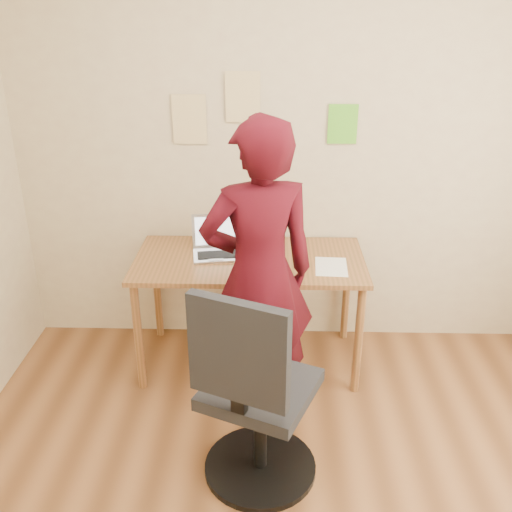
{
  "coord_description": "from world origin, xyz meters",
  "views": [
    {
      "loc": [
        -0.12,
        -1.78,
        2.18
      ],
      "look_at": [
        -0.19,
        0.95,
        0.95
      ],
      "focal_mm": 40.0,
      "sensor_mm": 36.0,
      "label": 1
    }
  ],
  "objects_px": {
    "laptop": "(218,246)",
    "person": "(259,275)",
    "desk": "(250,271)",
    "office_chair": "(254,404)",
    "phone": "(277,272)"
  },
  "relations": [
    {
      "from": "laptop",
      "to": "person",
      "type": "relative_size",
      "value": 0.2
    },
    {
      "from": "desk",
      "to": "office_chair",
      "type": "xyz_separation_m",
      "value": [
        0.06,
        -1.03,
        -0.19
      ]
    },
    {
      "from": "desk",
      "to": "person",
      "type": "xyz_separation_m",
      "value": [
        0.07,
        -0.46,
        0.2
      ]
    },
    {
      "from": "laptop",
      "to": "person",
      "type": "distance_m",
      "value": 0.6
    },
    {
      "from": "phone",
      "to": "person",
      "type": "height_order",
      "value": "person"
    },
    {
      "from": "office_chair",
      "to": "person",
      "type": "distance_m",
      "value": 0.69
    },
    {
      "from": "phone",
      "to": "office_chair",
      "type": "height_order",
      "value": "office_chair"
    },
    {
      "from": "laptop",
      "to": "phone",
      "type": "bearing_deg",
      "value": -45.41
    },
    {
      "from": "office_chair",
      "to": "person",
      "type": "bearing_deg",
      "value": 112.55
    },
    {
      "from": "laptop",
      "to": "office_chair",
      "type": "bearing_deg",
      "value": -85.56
    },
    {
      "from": "desk",
      "to": "office_chair",
      "type": "bearing_deg",
      "value": -86.66
    },
    {
      "from": "laptop",
      "to": "person",
      "type": "height_order",
      "value": "person"
    },
    {
      "from": "desk",
      "to": "laptop",
      "type": "distance_m",
      "value": 0.25
    },
    {
      "from": "office_chair",
      "to": "person",
      "type": "relative_size",
      "value": 0.64
    },
    {
      "from": "phone",
      "to": "person",
      "type": "distance_m",
      "value": 0.3
    }
  ]
}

